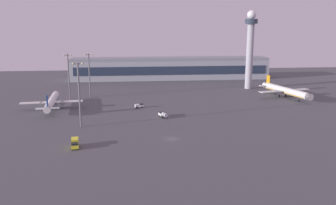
# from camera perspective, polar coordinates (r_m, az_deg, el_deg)

# --- Properties ---
(ground_plane) EXTENTS (416.00, 416.00, 0.00)m
(ground_plane) POSITION_cam_1_polar(r_m,az_deg,el_deg) (126.62, 0.63, -5.96)
(ground_plane) COLOR #4C4C51
(terminal_building) EXTENTS (149.83, 22.40, 16.40)m
(terminal_building) POSITION_cam_1_polar(r_m,az_deg,el_deg) (269.95, 0.36, 5.63)
(terminal_building) COLOR #9EA3AD
(terminal_building) RESTS_ON ground
(control_tower) EXTENTS (8.00, 8.00, 49.72)m
(control_tower) POSITION_cam_1_polar(r_m,az_deg,el_deg) (230.75, 13.32, 9.19)
(control_tower) COLOR #A8A8B2
(control_tower) RESTS_ON ground
(airplane_taxiway_distant) EXTENTS (29.76, 38.16, 9.78)m
(airplane_taxiway_distant) POSITION_cam_1_polar(r_m,az_deg,el_deg) (179.72, -18.51, 0.13)
(airplane_taxiway_distant) COLOR silver
(airplane_taxiway_distant) RESTS_ON ground
(airplane_terminal_side) EXTENTS (32.09, 40.94, 10.60)m
(airplane_terminal_side) POSITION_cam_1_polar(r_m,az_deg,el_deg) (209.21, 18.66, 1.87)
(airplane_terminal_side) COLOR silver
(airplane_terminal_side) RESTS_ON ground
(fuel_truck) EXTENTS (3.99, 6.64, 2.35)m
(fuel_truck) POSITION_cam_1_polar(r_m,az_deg,el_deg) (155.59, -0.80, -1.94)
(fuel_truck) COLOR white
(fuel_truck) RESTS_ON ground
(cargo_loader) EXTENTS (4.48, 2.86, 2.25)m
(cargo_loader) POSITION_cam_1_polar(r_m,az_deg,el_deg) (174.12, -4.74, -0.49)
(cargo_loader) COLOR white
(cargo_loader) RESTS_ON ground
(catering_truck) EXTENTS (3.14, 5.93, 3.05)m
(catering_truck) POSITION_cam_1_polar(r_m,az_deg,el_deg) (121.22, -15.01, -6.46)
(catering_truck) COLOR yellow
(catering_truck) RESTS_ON ground
(apron_light_east) EXTENTS (4.80, 0.90, 25.09)m
(apron_light_east) POSITION_cam_1_polar(r_m,az_deg,el_deg) (200.51, -12.79, 4.78)
(apron_light_east) COLOR slate
(apron_light_east) RESTS_ON ground
(apron_light_central) EXTENTS (4.80, 0.90, 24.88)m
(apron_light_central) POSITION_cam_1_polar(r_m,az_deg,el_deg) (202.57, -16.00, 4.65)
(apron_light_central) COLOR slate
(apron_light_central) RESTS_ON ground
(apron_light_west) EXTENTS (4.80, 0.90, 26.17)m
(apron_light_west) POSITION_cam_1_polar(r_m,az_deg,el_deg) (142.21, -14.38, 1.90)
(apron_light_west) COLOR slate
(apron_light_west) RESTS_ON ground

